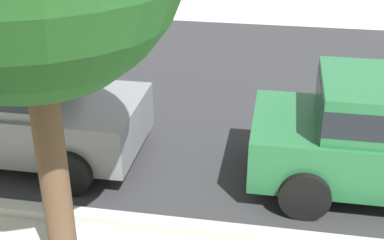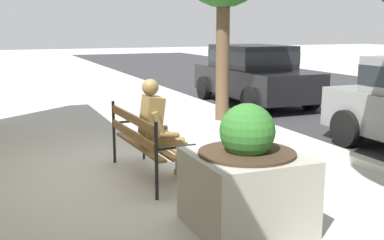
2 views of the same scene
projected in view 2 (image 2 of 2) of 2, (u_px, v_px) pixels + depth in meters
The scene contains 6 objects.
ground_plane at pixel (161, 172), 6.80m from camera, with size 80.00×80.00×0.00m, color #ADA8A0.
curb_stone at pixel (327, 149), 7.88m from camera, with size 60.00×0.20×0.12m, color #B2AFA8.
park_bench at pixel (144, 139), 6.47m from camera, with size 1.82×0.62×0.95m.
bronze_statue_seated at pixel (162, 131), 6.38m from camera, with size 0.64×0.76×1.37m.
concrete_planter at pixel (246, 181), 4.85m from camera, with size 1.09×1.09×1.29m.
parked_car_black at pixel (253, 73), 12.70m from camera, with size 4.10×1.93×1.56m.
Camera 2 is at (6.20, -2.10, 2.03)m, focal length 44.74 mm.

